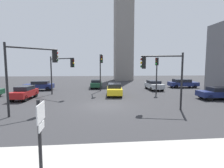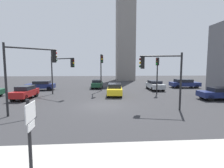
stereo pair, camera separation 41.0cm
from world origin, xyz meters
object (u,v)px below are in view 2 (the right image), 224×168
direction_sign (30,132)px  car_4 (184,83)px  car_1 (220,93)px  traffic_light_0 (31,65)px  car_6 (25,92)px  car_5 (97,84)px  traffic_light_4 (101,65)px  traffic_light_3 (157,69)px  car_0 (41,85)px  traffic_light_1 (62,68)px  traffic_light_2 (161,69)px  car_3 (115,89)px  car_2 (155,85)px

direction_sign → car_4: (16.52, 23.22, -0.97)m
car_1 → car_4: (1.35, 10.56, 0.04)m
direction_sign → car_1: direction_sign is taller
traffic_light_0 → car_6: size_ratio=1.32×
car_5 → car_6: 12.06m
direction_sign → car_1: 19.78m
traffic_light_4 → car_6: 10.11m
traffic_light_0 → traffic_light_3: traffic_light_0 is taller
direction_sign → traffic_light_0: bearing=107.9°
car_0 → car_5: car_5 is taller
car_0 → car_6: bearing=92.9°
car_4 → car_6: 24.39m
traffic_light_1 → traffic_light_2: bearing=0.6°
car_4 → car_6: size_ratio=1.19×
car_1 → car_4: size_ratio=0.91×
traffic_light_1 → car_5: (4.26, 7.06, -2.74)m
car_6 → traffic_light_1: bearing=121.8°
traffic_light_2 → traffic_light_1: bearing=-26.1°
traffic_light_3 → car_1: (5.61, -4.30, -2.62)m
car_3 → car_5: size_ratio=1.13×
traffic_light_4 → car_3: 4.33m
car_2 → car_1: bearing=29.4°
car_0 → car_4: size_ratio=0.89×
traffic_light_2 → traffic_light_3: 8.32m
traffic_light_4 → car_2: size_ratio=1.21×
traffic_light_0 → car_2: traffic_light_0 is taller
direction_sign → traffic_light_0: (-3.27, 8.82, 2.05)m
direction_sign → car_6: 16.00m
traffic_light_2 → car_3: (-3.21, 7.42, -2.63)m
traffic_light_1 → car_4: (19.15, 6.54, -2.73)m
traffic_light_1 → car_2: 14.23m
traffic_light_1 → car_4: traffic_light_1 is taller
traffic_light_0 → car_5: size_ratio=1.32×
car_3 → car_6: (-10.25, -1.75, 0.02)m
car_0 → car_2: 17.68m
traffic_light_2 → traffic_light_4: traffic_light_4 is taller
car_1 → car_3: car_3 is taller
traffic_light_0 → traffic_light_2: 10.41m
traffic_light_0 → traffic_light_1: bearing=49.7°
car_2 → car_3: 8.14m
traffic_light_2 → car_3: bearing=-54.5°
traffic_light_0 → traffic_light_4: 11.61m
traffic_light_1 → car_5: 8.69m
traffic_light_2 → car_0: (-14.15, 12.94, -2.64)m
traffic_light_1 → traffic_light_2: 12.42m
car_1 → traffic_light_4: bearing=-23.4°
traffic_light_4 → car_2: 9.12m
direction_sign → car_0: 23.06m
direction_sign → car_3: direction_sign is taller
traffic_light_4 → car_5: 5.68m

